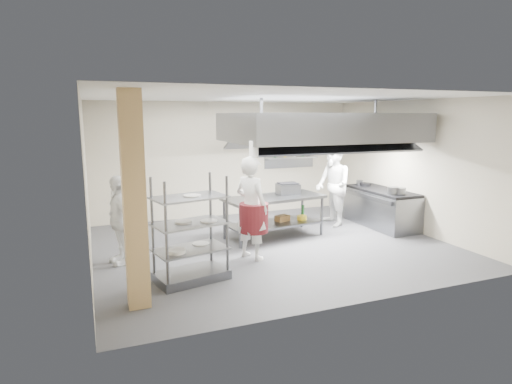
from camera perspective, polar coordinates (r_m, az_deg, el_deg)
name	(u,v)px	position (r m, az deg, el deg)	size (l,w,h in m)	color
floor	(273,245)	(8.92, 2.26, -7.12)	(7.00, 7.00, 0.00)	#2A2A2C
ceiling	(274,97)	(8.53, 2.40, 12.51)	(7.00, 7.00, 0.00)	silver
wall_back	(228,159)	(11.39, -3.79, 4.35)	(7.00, 7.00, 0.00)	#AEA38A
wall_left	(87,184)	(7.88, -21.67, 1.05)	(6.00, 6.00, 0.00)	#AEA38A
wall_right	(412,166)	(10.50, 20.12, 3.26)	(6.00, 6.00, 0.00)	#AEA38A
column	(134,202)	(6.03, -15.92, -1.23)	(0.30, 0.30, 3.00)	tan
exhaust_hood	(321,127)	(9.47, 8.67, 8.54)	(4.00, 2.50, 0.60)	slate
hood_strip_a	(283,143)	(9.07, 3.66, 6.54)	(1.60, 0.12, 0.04)	white
hood_strip_b	(356,141)	(9.96, 13.14, 6.63)	(1.60, 0.12, 0.04)	white
wall_shelf	(291,158)	(11.91, 4.75, 4.59)	(1.50, 0.28, 0.04)	slate
island	(274,217)	(9.42, 2.40, -3.31)	(2.21, 0.92, 0.91)	gray
island_worktop	(274,198)	(9.33, 2.42, -0.77)	(2.21, 0.92, 0.06)	slate
island_undershelf	(274,224)	(9.46, 2.39, -4.22)	(2.03, 0.83, 0.04)	slate
pass_rack	(190,229)	(6.94, -8.76, -4.94)	(1.14, 0.67, 1.71)	slate
cooking_range	(381,209)	(10.78, 16.34, -2.18)	(0.80, 2.00, 0.84)	slate
range_top	(382,191)	(10.70, 16.46, 0.17)	(0.78, 1.96, 0.06)	black
chef_head	(251,208)	(7.90, -0.63, -2.16)	(0.70, 0.46, 1.93)	white
chef_line	(333,185)	(10.49, 10.20, 0.88)	(0.96, 0.75, 1.97)	white
chef_plating	(119,220)	(8.05, -17.78, -3.56)	(0.95, 0.39, 1.61)	silver
griddle	(288,189)	(9.60, 4.28, 0.40)	(0.48, 0.37, 0.23)	slate
wicker_basket	(282,218)	(9.60, 3.52, -3.50)	(0.30, 0.20, 0.13)	#94613B
stockpot	(393,191)	(10.09, 17.79, 0.19)	(0.25, 0.25, 0.17)	gray
plate_stack	(191,248)	(7.03, -8.69, -7.34)	(0.28, 0.28, 0.05)	white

